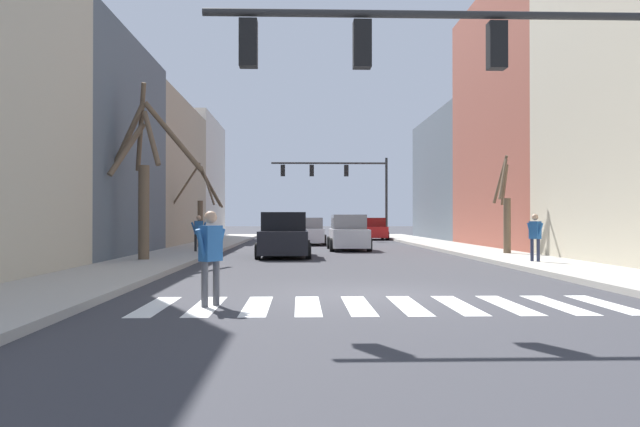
# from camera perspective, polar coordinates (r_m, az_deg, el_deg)

# --- Properties ---
(ground_plane) EXTENTS (240.00, 240.00, 0.00)m
(ground_plane) POSITION_cam_1_polar(r_m,az_deg,el_deg) (12.87, 4.85, -7.41)
(ground_plane) COLOR #38383D
(sidewalk_left) EXTENTS (2.86, 90.00, 0.15)m
(sidewalk_left) POSITION_cam_1_polar(r_m,az_deg,el_deg) (13.74, -23.61, -6.62)
(sidewalk_left) COLOR #ADA89E
(sidewalk_left) RESTS_ON ground_plane
(building_row_left) EXTENTS (6.00, 47.40, 13.83)m
(building_row_left) POSITION_cam_1_polar(r_m,az_deg,el_deg) (29.96, -20.44, 6.77)
(building_row_left) COLOR #BCB299
(building_row_left) RESTS_ON ground_plane
(building_row_right) EXTENTS (6.00, 45.41, 13.39)m
(building_row_right) POSITION_cam_1_polar(r_m,az_deg,el_deg) (32.28, 21.04, 6.50)
(building_row_right) COLOR #515B66
(building_row_right) RESTS_ON ground_plane
(crosswalk_stripes) EXTENTS (8.55, 2.60, 0.01)m
(crosswalk_stripes) POSITION_cam_1_polar(r_m,az_deg,el_deg) (11.32, 5.79, -8.35)
(crosswalk_stripes) COLOR white
(crosswalk_stripes) RESTS_ON ground_plane
(traffic_signal_near) EXTENTS (8.17, 0.28, 5.61)m
(traffic_signal_near) POSITION_cam_1_polar(r_m,az_deg,el_deg) (11.79, 14.23, 12.59)
(traffic_signal_near) COLOR #2D2D2D
(traffic_signal_near) RESTS_ON ground_plane
(traffic_signal_far) EXTENTS (8.56, 0.28, 6.05)m
(traffic_signal_far) POSITION_cam_1_polar(r_m,az_deg,el_deg) (45.86, 2.05, 3.27)
(traffic_signal_far) COLOR #2D2D2D
(traffic_signal_far) RESTS_ON ground_plane
(car_driving_away_lane) EXTENTS (2.00, 4.62, 1.76)m
(car_driving_away_lane) POSITION_cam_1_polar(r_m,az_deg,el_deg) (31.04, 2.61, -1.86)
(car_driving_away_lane) COLOR silver
(car_driving_away_lane) RESTS_ON ground_plane
(car_parked_left_far) EXTENTS (1.96, 4.32, 1.63)m
(car_parked_left_far) POSITION_cam_1_polar(r_m,az_deg,el_deg) (37.56, -1.00, -1.71)
(car_parked_left_far) COLOR silver
(car_parked_left_far) RESTS_ON ground_plane
(car_parked_right_mid) EXTENTS (2.01, 4.21, 1.64)m
(car_parked_right_mid) POSITION_cam_1_polar(r_m,az_deg,el_deg) (46.98, 4.87, -1.46)
(car_parked_right_mid) COLOR red
(car_parked_right_mid) RESTS_ON ground_plane
(car_parked_left_mid) EXTENTS (2.15, 4.88, 1.82)m
(car_parked_left_mid) POSITION_cam_1_polar(r_m,az_deg,el_deg) (25.48, -3.30, -2.09)
(car_parked_left_mid) COLOR black
(car_parked_left_mid) RESTS_ON ground_plane
(pedestrian_waiting_at_curb) EXTENTS (0.36, 0.64, 1.56)m
(pedestrian_waiting_at_curb) POSITION_cam_1_polar(r_m,az_deg,el_deg) (21.74, 19.07, -1.73)
(pedestrian_waiting_at_curb) COLOR #282D47
(pedestrian_waiting_at_curb) RESTS_ON sidewalk_right
(pedestrian_on_left_sidewalk) EXTENTS (0.66, 0.29, 1.56)m
(pedestrian_on_left_sidewalk) POSITION_cam_1_polar(r_m,az_deg,el_deg) (27.49, -11.03, -1.49)
(pedestrian_on_left_sidewalk) COLOR black
(pedestrian_on_left_sidewalk) RESTS_ON sidewalk_left
(pedestrian_crossing_street) EXTENTS (0.49, 0.64, 1.69)m
(pedestrian_crossing_street) POSITION_cam_1_polar(r_m,az_deg,el_deg) (11.21, -9.97, -3.30)
(pedestrian_crossing_street) COLOR #4C4C51
(pedestrian_crossing_street) RESTS_ON ground_plane
(street_tree_left_near) EXTENTS (0.85, 1.99, 4.05)m
(street_tree_left_near) POSITION_cam_1_polar(r_m,az_deg,el_deg) (26.76, 16.62, 0.15)
(street_tree_left_near) COLOR brown
(street_tree_left_near) RESTS_ON sidewalk_right
(street_tree_left_mid) EXTENTS (3.16, 2.20, 6.19)m
(street_tree_left_mid) POSITION_cam_1_polar(r_m,az_deg,el_deg) (22.59, -15.75, 3.38)
(street_tree_left_mid) COLOR brown
(street_tree_left_mid) RESTS_ON sidewalk_left
(street_tree_right_mid) EXTENTS (2.86, 2.93, 4.26)m
(street_tree_right_mid) POSITION_cam_1_polar(r_m,az_deg,el_deg) (31.95, -10.69, 0.62)
(street_tree_right_mid) COLOR brown
(street_tree_right_mid) RESTS_ON sidewalk_left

